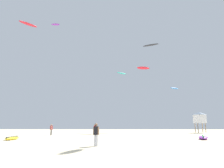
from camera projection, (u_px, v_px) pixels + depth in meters
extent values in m
plane|color=beige|center=(103.00, 158.00, 10.63)|extent=(120.00, 120.00, 0.00)
cylinder|color=silver|center=(97.00, 141.00, 16.33)|extent=(0.16, 0.16, 0.88)
cylinder|color=silver|center=(95.00, 140.00, 16.44)|extent=(0.16, 0.16, 0.88)
cylinder|color=black|center=(96.00, 131.00, 16.53)|extent=(0.40, 0.40, 0.66)
cylinder|color=#936B4C|center=(98.00, 131.00, 16.39)|extent=(0.12, 0.12, 0.61)
cylinder|color=#936B4C|center=(94.00, 131.00, 16.66)|extent=(0.12, 0.12, 0.61)
sphere|color=#936B4C|center=(96.00, 125.00, 16.62)|extent=(0.24, 0.24, 0.24)
cylinder|color=silver|center=(95.00, 132.00, 34.16)|extent=(0.16, 0.16, 0.87)
cylinder|color=silver|center=(95.00, 132.00, 34.32)|extent=(0.16, 0.16, 0.87)
cylinder|color=#B21E23|center=(95.00, 127.00, 34.38)|extent=(0.40, 0.40, 0.65)
cylinder|color=#936B4C|center=(96.00, 127.00, 34.20)|extent=(0.12, 0.12, 0.60)
cylinder|color=#936B4C|center=(94.00, 127.00, 34.56)|extent=(0.12, 0.12, 0.60)
sphere|color=#936B4C|center=(95.00, 125.00, 34.47)|extent=(0.24, 0.24, 0.24)
cylinder|color=black|center=(51.00, 132.00, 32.62)|extent=(0.16, 0.16, 0.84)
cylinder|color=black|center=(51.00, 132.00, 32.44)|extent=(0.16, 0.16, 0.84)
cylinder|color=#B21E23|center=(51.00, 128.00, 32.67)|extent=(0.38, 0.38, 0.63)
cylinder|color=tan|center=(51.00, 128.00, 32.88)|extent=(0.11, 0.11, 0.58)
cylinder|color=tan|center=(51.00, 128.00, 32.45)|extent=(0.11, 0.11, 0.58)
sphere|color=tan|center=(51.00, 125.00, 32.75)|extent=(0.23, 0.23, 0.23)
ellipsoid|color=yellow|center=(12.00, 138.00, 23.06)|extent=(1.06, 3.12, 0.33)
cylinder|color=#2D2D33|center=(12.00, 137.00, 23.09)|extent=(0.32, 2.83, 0.14)
ellipsoid|color=purple|center=(203.00, 138.00, 23.83)|extent=(2.14, 3.65, 0.38)
cylinder|color=green|center=(203.00, 136.00, 23.86)|extent=(1.25, 3.10, 0.16)
cylinder|color=#8C704C|center=(203.00, 128.00, 42.67)|extent=(0.14, 0.14, 1.90)
cylinder|color=#8C704C|center=(206.00, 128.00, 41.20)|extent=(0.14, 0.14, 1.90)
cylinder|color=#8C704C|center=(195.00, 128.00, 42.71)|extent=(0.14, 0.14, 1.90)
cylinder|color=#8C704C|center=(198.00, 128.00, 41.23)|extent=(0.14, 0.14, 1.90)
cube|color=white|center=(200.00, 119.00, 42.30)|extent=(2.00, 2.00, 1.70)
pyramid|color=slate|center=(199.00, 113.00, 42.51)|extent=(2.30, 2.30, 0.55)
ellipsoid|color=red|center=(143.00, 68.00, 53.16)|extent=(3.50, 1.69, 0.77)
cylinder|color=white|center=(143.00, 67.00, 53.19)|extent=(3.05, 0.81, 0.15)
ellipsoid|color=purple|center=(56.00, 24.00, 51.14)|extent=(2.11, 0.69, 0.43)
ellipsoid|color=#2D2D33|center=(151.00, 45.00, 53.81)|extent=(4.40, 2.93, 0.70)
ellipsoid|color=red|center=(28.00, 24.00, 39.20)|extent=(3.12, 3.33, 0.46)
cylinder|color=white|center=(28.00, 23.00, 39.23)|extent=(2.28, 2.54, 0.16)
ellipsoid|color=#19B29E|center=(122.00, 73.00, 49.65)|extent=(2.78, 2.49, 0.47)
ellipsoid|color=blue|center=(174.00, 88.00, 45.50)|extent=(2.60, 2.09, 0.38)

